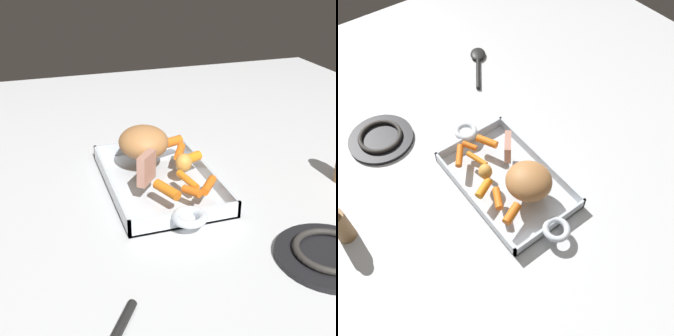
% 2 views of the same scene
% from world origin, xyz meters
% --- Properties ---
extents(ground_plane, '(2.01, 2.01, 0.00)m').
position_xyz_m(ground_plane, '(0.00, 0.00, 0.00)').
color(ground_plane, silver).
extents(roasting_dish, '(0.47, 0.23, 0.04)m').
position_xyz_m(roasting_dish, '(0.00, 0.00, 0.01)').
color(roasting_dish, silver).
rests_on(roasting_dish, ground_plane).
extents(pork_roast, '(0.15, 0.14, 0.08)m').
position_xyz_m(pork_roast, '(0.07, 0.02, 0.08)').
color(pork_roast, '#AE7340').
rests_on(pork_roast, roasting_dish).
extents(roast_slice_thin, '(0.06, 0.06, 0.07)m').
position_xyz_m(roast_slice_thin, '(-0.05, 0.04, 0.08)').
color(roast_slice_thin, tan).
rests_on(roast_slice_thin, roasting_dish).
extents(baby_carrot_southwest, '(0.07, 0.06, 0.02)m').
position_xyz_m(baby_carrot_southwest, '(-0.12, -0.07, 0.05)').
color(baby_carrot_southwest, orange).
rests_on(baby_carrot_southwest, roasting_dish).
extents(baby_carrot_short, '(0.04, 0.06, 0.02)m').
position_xyz_m(baby_carrot_short, '(0.01, -0.08, 0.05)').
color(baby_carrot_short, orange).
rests_on(baby_carrot_short, roasting_dish).
extents(baby_carrot_northwest, '(0.04, 0.06, 0.03)m').
position_xyz_m(baby_carrot_northwest, '(0.11, -0.07, 0.05)').
color(baby_carrot_northwest, orange).
rests_on(baby_carrot_northwest, roasting_dish).
extents(baby_carrot_center_left, '(0.07, 0.05, 0.02)m').
position_xyz_m(baby_carrot_center_left, '(-0.12, 0.02, 0.05)').
color(baby_carrot_center_left, orange).
rests_on(baby_carrot_center_left, roasting_dish).
extents(baby_carrot_long, '(0.07, 0.03, 0.02)m').
position_xyz_m(baby_carrot_long, '(-0.09, -0.04, 0.05)').
color(baby_carrot_long, orange).
rests_on(baby_carrot_long, roasting_dish).
extents(baby_carrot_southeast, '(0.06, 0.05, 0.02)m').
position_xyz_m(baby_carrot_southeast, '(0.05, -0.07, 0.05)').
color(baby_carrot_southeast, orange).
rests_on(baby_carrot_southeast, roasting_dish).
extents(baby_carrot_northeast, '(0.05, 0.04, 0.02)m').
position_xyz_m(baby_carrot_northeast, '(-0.13, -0.03, 0.05)').
color(baby_carrot_northeast, orange).
rests_on(baby_carrot_northeast, roasting_dish).
extents(potato_golden_large, '(0.05, 0.05, 0.04)m').
position_xyz_m(potato_golden_large, '(-0.03, -0.05, 0.06)').
color(potato_golden_large, gold).
rests_on(potato_golden_large, roasting_dish).
extents(stove_burner_rear, '(0.19, 0.19, 0.02)m').
position_xyz_m(stove_burner_rear, '(-0.35, -0.21, 0.01)').
color(stove_burner_rear, black).
rests_on(stove_burner_rear, ground_plane).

